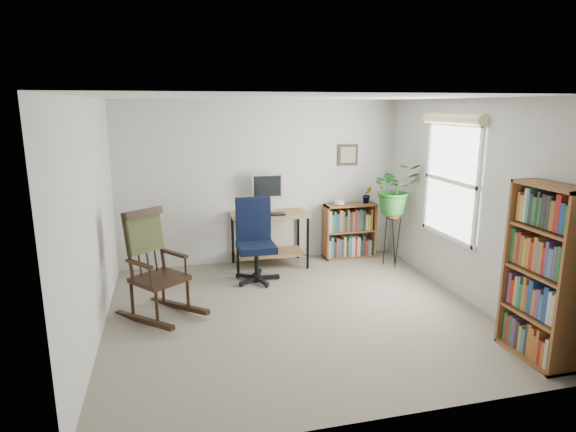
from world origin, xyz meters
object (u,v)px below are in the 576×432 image
object	(u,v)px
desk	(270,240)
low_bookshelf	(349,231)
office_chair	(256,241)
tall_bookshelf	(543,274)
rocking_chair	(159,264)

from	to	relation	value
desk	low_bookshelf	distance (m)	1.30
office_chair	tall_bookshelf	bearing A→B (deg)	-49.22
office_chair	low_bookshelf	distance (m)	1.75
office_chair	low_bookshelf	bearing A→B (deg)	24.66
office_chair	low_bookshelf	size ratio (longest dim) A/B	1.34
desk	tall_bookshelf	xyz separation A→B (m)	(1.87, -3.19, 0.43)
desk	rocking_chair	xyz separation A→B (m)	(-1.54, -1.42, 0.22)
office_chair	rocking_chair	xyz separation A→B (m)	(-1.24, -0.84, 0.05)
rocking_chair	low_bookshelf	size ratio (longest dim) A/B	1.46
office_chair	rocking_chair	world-z (taller)	rocking_chair
low_bookshelf	tall_bookshelf	distance (m)	3.38
desk	tall_bookshelf	size ratio (longest dim) A/B	0.67
rocking_chair	low_bookshelf	xyz separation A→B (m)	(2.83, 1.54, -0.19)
desk	tall_bookshelf	bearing A→B (deg)	-59.55
rocking_chair	tall_bookshelf	bearing A→B (deg)	-65.29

